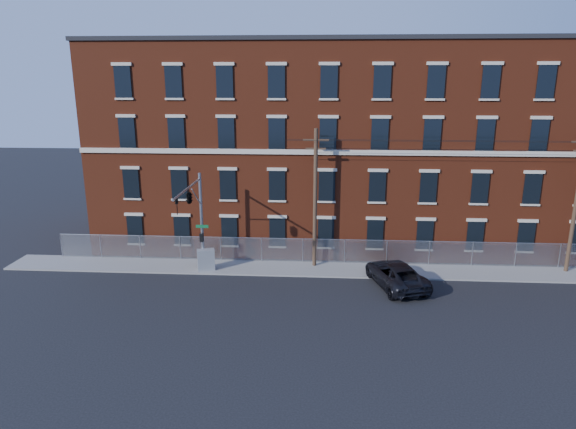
# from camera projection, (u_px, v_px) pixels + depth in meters

# --- Properties ---
(ground) EXTENTS (140.00, 140.00, 0.00)m
(ground) POSITION_uv_depth(u_px,v_px,m) (281.00, 298.00, 31.54)
(ground) COLOR black
(ground) RESTS_ON ground
(sidewalk) EXTENTS (65.00, 3.00, 0.12)m
(sidewalk) POSITION_uv_depth(u_px,v_px,m) (454.00, 272.00, 35.61)
(sidewalk) COLOR gray
(sidewalk) RESTS_ON ground
(mill_building) EXTENTS (55.30, 14.32, 16.30)m
(mill_building) POSITION_uv_depth(u_px,v_px,m) (435.00, 144.00, 42.13)
(mill_building) COLOR maroon
(mill_building) RESTS_ON ground
(chain_link_fence) EXTENTS (59.06, 0.06, 1.85)m
(chain_link_fence) POSITION_uv_depth(u_px,v_px,m) (451.00, 253.00, 36.61)
(chain_link_fence) COLOR #A5A8AD
(chain_link_fence) RESTS_ON ground
(traffic_signal_mast) EXTENTS (0.90, 6.75, 7.00)m
(traffic_signal_mast) POSITION_uv_depth(u_px,v_px,m) (192.00, 205.00, 32.62)
(traffic_signal_mast) COLOR #9EA0A5
(traffic_signal_mast) RESTS_ON ground
(utility_pole_near) EXTENTS (1.80, 0.28, 10.00)m
(utility_pole_near) POSITION_uv_depth(u_px,v_px,m) (315.00, 196.00, 35.44)
(utility_pole_near) COLOR #463323
(utility_pole_near) RESTS_ON ground
(pickup_truck) EXTENTS (4.19, 6.34, 1.62)m
(pickup_truck) POSITION_uv_depth(u_px,v_px,m) (396.00, 274.00, 33.18)
(pickup_truck) COLOR black
(pickup_truck) RESTS_ON ground
(utility_cabinet) EXTENTS (1.34, 0.92, 1.52)m
(utility_cabinet) POSITION_uv_depth(u_px,v_px,m) (206.00, 260.00, 35.71)
(utility_cabinet) COLOR gray
(utility_cabinet) RESTS_ON sidewalk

